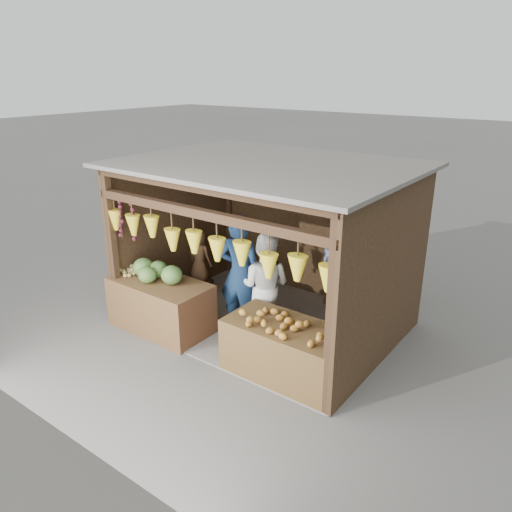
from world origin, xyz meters
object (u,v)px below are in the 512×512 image
Objects in this scene: man_standing at (240,275)px; woman_standing at (265,286)px; vendor_seated at (200,256)px; counter_right at (285,351)px; counter_left at (161,305)px.

woman_standing is (0.40, 0.10, -0.12)m from man_standing.
man_standing is 1.14× the size of woman_standing.
woman_standing is 1.77× the size of vendor_seated.
woman_standing is at bearing 139.61° from counter_right.
woman_standing is at bearing 29.64° from counter_left.
vendor_seated is (-1.36, 0.54, -0.16)m from man_standing.
woman_standing reaches higher than vendor_seated.
vendor_seated is (-1.76, 0.44, -0.04)m from woman_standing.
man_standing is at bearing 153.09° from counter_right.
vendor_seated is (-2.65, 1.19, 0.42)m from counter_right.
vendor_seated is at bearing -34.32° from man_standing.
vendor_seated is at bearing 103.88° from counter_left.
man_standing reaches higher than woman_standing.
counter_left is 2.33m from counter_right.
man_standing is at bearing -1.98° from woman_standing.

